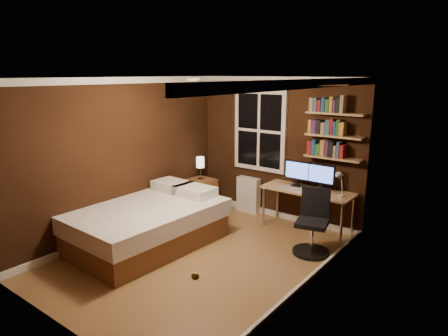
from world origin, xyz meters
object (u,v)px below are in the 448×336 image
Objects in this scene: nightstand at (201,194)px; desk_lamp at (340,184)px; bed at (146,223)px; desk at (308,193)px; monitor_right at (321,178)px; office_chair at (312,229)px; radiator at (248,195)px; bedside_lamp at (200,168)px; monitor_left at (297,174)px.

desk_lamp is at bearing 6.93° from nightstand.
desk is at bearing 50.61° from bed.
bed is 2.86m from monitor_right.
monitor_right is 1.01m from office_chair.
desk is 0.65m from desk_lamp.
office_chair is at bearing -27.54° from radiator.
office_chair is (2.53, -0.46, 0.06)m from nightstand.
nightstand is at bearing 0.00° from bedside_lamp.
desk_lamp reaches higher than bed.
nightstand is 1.29× the size of monitor_right.
nightstand is 0.51m from bedside_lamp.
desk is (2.09, 0.25, -0.16)m from bedside_lamp.
desk_lamp is at bearing -8.88° from radiator.
nightstand is 2.74m from desk_lamp.
office_chair is at bearing -10.41° from bedside_lamp.
monitor_right is 1.04× the size of desk_lamp.
monitor_left reaches higher than office_chair.
radiator is 1.94m from office_chair.
desk_lamp is (1.85, -0.29, 0.60)m from radiator.
bed is at bearing -164.12° from office_chair.
bed reaches higher than radiator.
desk is at bearing -8.11° from radiator.
bed is at bearing -133.33° from monitor_right.
desk reaches higher than radiator.
radiator is at bearing 32.01° from nightstand.
monitor_left reaches higher than radiator.
office_chair reaches higher than bed.
desk_lamp is (2.66, 0.14, 0.63)m from nightstand.
nightstand is 0.89× the size of radiator.
monitor_right is (0.42, 0.00, 0.00)m from monitor_left.
desk is 3.40× the size of desk_lamp.
radiator is 1.46× the size of monitor_left.
bedside_lamp is at bearing -173.18° from desk.
monitor_right reaches higher than desk.
bed is 2.63m from desk.
monitor_right is (1.47, -0.11, 0.59)m from radiator.
monitor_left is at bearing 13.80° from nightstand.
office_chair is (1.72, -0.90, 0.02)m from radiator.
radiator is 1.52× the size of desk_lamp.
bed is 2.59m from monitor_left.
monitor_left is at bearing 116.61° from office_chair.
monitor_right is 0.43m from desk_lamp.
nightstand is at bearing 103.96° from bed.
radiator is 0.45× the size of desk.
bed is at bearing -101.86° from radiator.
bedside_lamp is at bearing -151.85° from radiator.
bed is at bearing -78.13° from bedside_lamp.
monitor_left is at bearing 9.94° from bedside_lamp.
bedside_lamp is 0.46× the size of office_chair.
bedside_lamp is 2.11m from desk.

